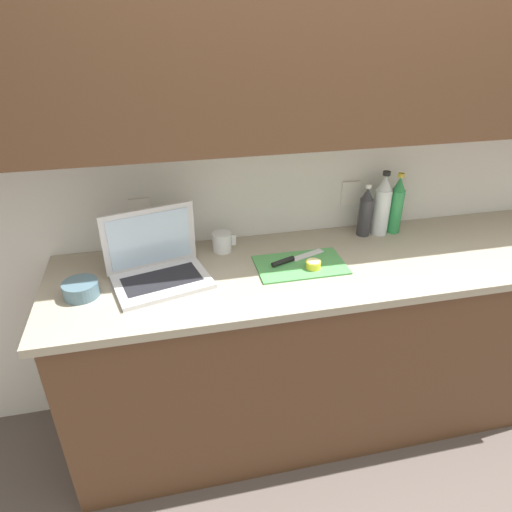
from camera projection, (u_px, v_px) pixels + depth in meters
name	position (u px, v px, depth m)	size (l,w,h in m)	color
ground_plane	(320.00, 411.00, 2.45)	(12.00, 12.00, 0.00)	#564C47
wall_back	(325.00, 101.00, 1.91)	(5.20, 0.38, 2.60)	white
counter_unit	(331.00, 341.00, 2.22)	(2.45, 0.66, 0.93)	brown
laptop	(157.00, 264.00, 1.85)	(0.43, 0.35, 0.28)	silver
cutting_board	(300.00, 265.00, 1.96)	(0.38, 0.23, 0.01)	#4C9E51
knife	(289.00, 260.00, 1.98)	(0.27, 0.12, 0.02)	silver
lemon_half_cut	(313.00, 264.00, 1.93)	(0.06, 0.06, 0.03)	yellow
bottle_green_soda	(396.00, 206.00, 2.19)	(0.06, 0.06, 0.30)	#2D934C
bottle_oil_tall	(382.00, 206.00, 2.17)	(0.08, 0.08, 0.31)	silver
bottle_water_clear	(365.00, 212.00, 2.17)	(0.06, 0.06, 0.26)	#333338
measuring_cup	(222.00, 242.00, 2.07)	(0.11, 0.09, 0.09)	silver
bowl_white	(81.00, 289.00, 1.75)	(0.14, 0.14, 0.06)	slate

